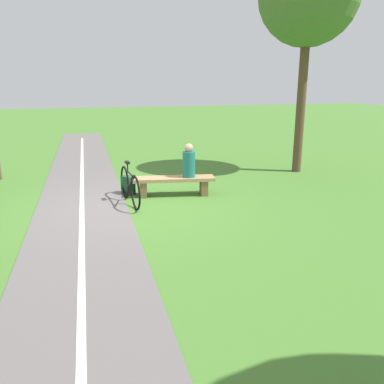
% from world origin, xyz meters
% --- Properties ---
extents(ground_plane, '(80.00, 80.00, 0.00)m').
position_xyz_m(ground_plane, '(0.00, 0.00, 0.00)').
color(ground_plane, '#477A2D').
extents(paved_path, '(4.23, 36.05, 0.02)m').
position_xyz_m(paved_path, '(1.32, 4.00, 0.01)').
color(paved_path, '#66605E').
rests_on(paved_path, ground_plane).
extents(path_centre_line, '(2.15, 31.94, 0.00)m').
position_xyz_m(path_centre_line, '(1.32, 4.00, 0.02)').
color(path_centre_line, silver).
rests_on(path_centre_line, paved_path).
extents(bench, '(2.00, 0.88, 0.45)m').
position_xyz_m(bench, '(-1.14, -0.52, 0.32)').
color(bench, '#A88456').
rests_on(bench, ground_plane).
extents(person_seated, '(0.36, 0.36, 0.80)m').
position_xyz_m(person_seated, '(-1.49, -0.43, 0.81)').
color(person_seated, '#1E6B66').
rests_on(person_seated, bench).
extents(bicycle, '(0.14, 1.78, 0.93)m').
position_xyz_m(bicycle, '(-0.02, -0.21, 0.40)').
color(bicycle, black).
rests_on(bicycle, ground_plane).
extents(backpack, '(0.34, 0.37, 0.45)m').
position_xyz_m(backpack, '(-0.11, -0.98, 0.22)').
color(backpack, '#1E4C2D').
rests_on(backpack, ground_plane).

